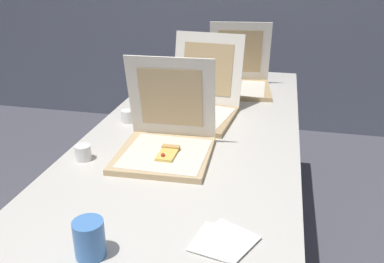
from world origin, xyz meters
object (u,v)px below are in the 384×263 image
cup_white_near_left (83,153)px  cup_printed_front (89,239)px  table (195,140)px  pizza_box_middle (198,106)px  pizza_box_front (166,142)px  pizza_box_back (239,80)px  cup_white_mid (127,116)px  cup_white_far (167,95)px  napkin_pile (223,241)px

cup_white_near_left → cup_printed_front: 0.55m
table → cup_white_near_left: size_ratio=35.46×
pizza_box_middle → pizza_box_front: bearing=-89.3°
cup_printed_front → pizza_box_back: bearing=82.0°
pizza_box_middle → cup_white_mid: size_ratio=7.76×
pizza_box_middle → cup_white_near_left: (-0.32, -0.53, -0.02)m
pizza_box_back → cup_white_far: size_ratio=6.59×
cup_white_near_left → napkin_pile: bearing=-32.4°
cup_white_near_left → napkin_pile: cup_white_near_left is taller
pizza_box_back → cup_white_mid: size_ratio=6.59×
pizza_box_front → pizza_box_middle: bearing=83.0°
pizza_box_back → cup_white_mid: pizza_box_back is taller
pizza_box_middle → cup_white_mid: 0.33m
cup_white_far → napkin_pile: bearing=-67.3°
pizza_box_front → pizza_box_back: bearing=76.6°
pizza_box_middle → napkin_pile: (0.25, -0.89, -0.05)m
cup_printed_front → napkin_pile: bearing=20.6°
cup_white_near_left → cup_printed_front: cup_printed_front is taller
table → pizza_box_back: size_ratio=5.38×
table → napkin_pile: size_ratio=11.07×
cup_white_far → cup_printed_front: bearing=-83.5°
pizza_box_front → cup_white_far: pizza_box_front is taller
pizza_box_front → napkin_pile: size_ratio=1.91×
table → cup_white_far: cup_white_far is taller
pizza_box_front → table: bearing=74.8°
pizza_box_middle → cup_white_near_left: bearing=-115.9°
cup_white_far → cup_white_mid: bearing=-105.2°
pizza_box_back → cup_white_far: 0.43m
cup_printed_front → napkin_pile: 0.34m
pizza_box_front → napkin_pile: bearing=-60.6°
table → pizza_box_front: 0.28m
table → cup_white_near_left: 0.51m
pizza_box_middle → napkin_pile: pizza_box_middle is taller
table → pizza_box_front: size_ratio=5.78×
cup_white_mid → cup_white_far: 0.35m
pizza_box_front → cup_printed_front: (-0.03, -0.60, -0.00)m
cup_white_far → cup_white_near_left: same height
pizza_box_back → pizza_box_front: bearing=-108.4°
cup_white_mid → cup_printed_front: bearing=-75.2°
table → cup_printed_front: size_ratio=20.62×
table → cup_printed_front: 0.86m
pizza_box_front → cup_white_far: bearing=103.2°
pizza_box_middle → pizza_box_back: (0.14, 0.46, 0.00)m
cup_white_near_left → cup_printed_front: size_ratio=0.58×
pizza_box_middle → cup_white_far: pizza_box_middle is taller
napkin_pile → cup_printed_front: bearing=-159.4°
pizza_box_middle → cup_white_far: (-0.20, 0.20, -0.02)m
table → cup_printed_front: (-0.09, -0.85, 0.10)m
napkin_pile → pizza_box_front: bearing=121.4°
pizza_box_back → cup_printed_front: bearing=-104.9°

